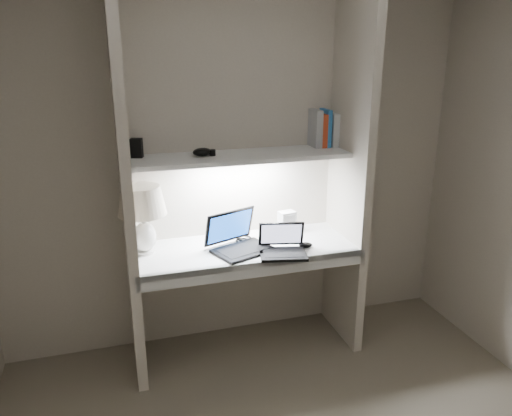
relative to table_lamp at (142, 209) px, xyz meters
name	(u,v)px	position (x,y,z in m)	size (l,w,h in m)	color
back_wall	(234,166)	(0.64, 0.20, 0.18)	(3.20, 0.01, 2.50)	beige
alcove_panel_left	(125,184)	(-0.09, -0.07, 0.18)	(0.06, 0.55, 2.50)	beige
alcove_panel_right	(350,168)	(1.37, -0.07, 0.18)	(0.06, 0.55, 2.50)	beige
desk	(245,249)	(0.64, -0.07, -0.32)	(1.40, 0.55, 0.04)	white
desk_apron	(257,269)	(0.64, -0.33, -0.35)	(1.46, 0.03, 0.10)	silver
shelf	(241,157)	(0.64, 0.02, 0.28)	(1.40, 0.36, 0.03)	silver
strip_light	(241,160)	(0.64, 0.02, 0.26)	(0.60, 0.04, 0.01)	white
table_lamp	(142,209)	(0.00, 0.00, 0.00)	(0.30, 0.30, 0.44)	white
laptop_main	(238,241)	(0.58, -0.11, -0.24)	(0.45, 0.42, 0.24)	black
laptop_netbook	(282,247)	(0.84, -0.25, -0.25)	(0.34, 0.31, 0.19)	black
speaker	(287,222)	(0.98, 0.08, -0.22)	(0.11, 0.08, 0.16)	silver
mouse	(306,245)	(1.01, -0.20, -0.28)	(0.09, 0.06, 0.03)	black
cable_coil	(245,238)	(0.67, 0.05, -0.29)	(0.10, 0.10, 0.01)	black
sticky_note	(146,253)	(0.00, 0.00, -0.30)	(0.07, 0.07, 0.00)	#F6F734
book_row	(327,128)	(1.29, 0.13, 0.42)	(0.24, 0.17, 0.25)	white
shelf_box	(137,148)	(0.00, 0.12, 0.36)	(0.07, 0.05, 0.12)	black
shelf_gadget	(202,152)	(0.39, 0.04, 0.32)	(0.12, 0.09, 0.05)	black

